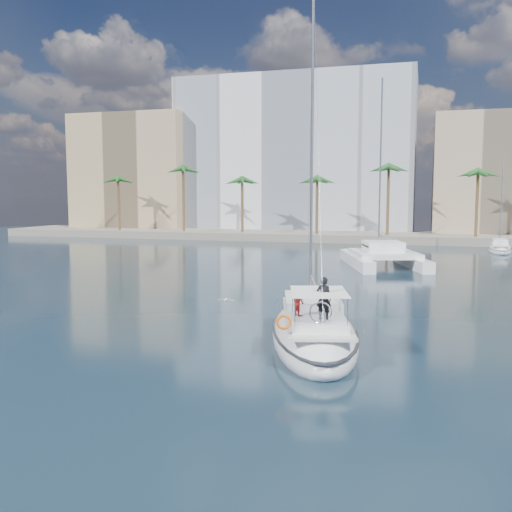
% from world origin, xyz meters
% --- Properties ---
extents(ground, '(160.00, 160.00, 0.00)m').
position_xyz_m(ground, '(0.00, 0.00, 0.00)').
color(ground, black).
rests_on(ground, ground).
extents(quay, '(120.00, 14.00, 1.20)m').
position_xyz_m(quay, '(0.00, 61.00, 0.60)').
color(quay, gray).
rests_on(quay, ground).
extents(building_modern, '(42.00, 16.00, 28.00)m').
position_xyz_m(building_modern, '(-12.00, 73.00, 14.00)').
color(building_modern, white).
rests_on(building_modern, ground).
extents(building_tan_left, '(22.00, 14.00, 22.00)m').
position_xyz_m(building_tan_left, '(-42.00, 69.00, 11.00)').
color(building_tan_left, tan).
rests_on(building_tan_left, ground).
extents(building_beige, '(20.00, 14.00, 20.00)m').
position_xyz_m(building_beige, '(22.00, 70.00, 10.00)').
color(building_beige, tan).
rests_on(building_beige, ground).
extents(palm_left, '(3.60, 3.60, 12.30)m').
position_xyz_m(palm_left, '(-34.00, 57.00, 10.28)').
color(palm_left, brown).
rests_on(palm_left, ground).
extents(palm_centre, '(3.60, 3.60, 12.30)m').
position_xyz_m(palm_centre, '(0.00, 57.00, 10.28)').
color(palm_centre, brown).
rests_on(palm_centre, ground).
extents(main_sloop, '(7.10, 13.32, 18.87)m').
position_xyz_m(main_sloop, '(5.50, -3.47, 0.56)').
color(main_sloop, white).
rests_on(main_sloop, ground).
extents(catamaran, '(10.10, 14.50, 19.05)m').
position_xyz_m(catamaran, '(6.74, 28.28, 1.17)').
color(catamaran, white).
rests_on(catamaran, ground).
extents(seagull, '(1.06, 0.46, 0.20)m').
position_xyz_m(seagull, '(-0.83, 1.71, 0.86)').
color(seagull, silver).
rests_on(seagull, ground).
extents(moored_yacht_a, '(3.37, 9.52, 11.90)m').
position_xyz_m(moored_yacht_a, '(20.00, 47.00, 0.00)').
color(moored_yacht_a, white).
rests_on(moored_yacht_a, ground).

